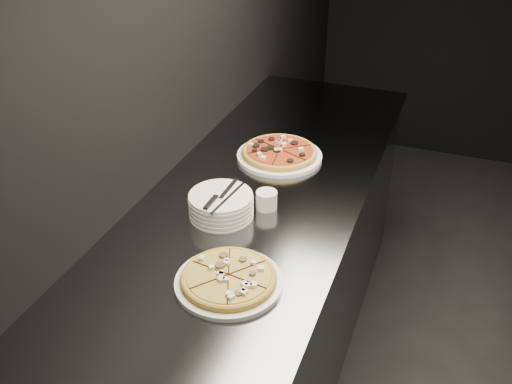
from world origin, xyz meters
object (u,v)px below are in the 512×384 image
(counter, at_px, (252,299))
(ramekin, at_px, (267,199))
(pizza_mushroom, at_px, (229,279))
(pizza_tomato, at_px, (279,153))
(plate_stack, at_px, (221,205))
(cutlery, at_px, (221,197))

(counter, relative_size, ramekin, 33.71)
(counter, xyz_separation_m, pizza_mushroom, (0.10, -0.44, 0.48))
(pizza_tomato, bearing_deg, counter, -87.93)
(pizza_tomato, xyz_separation_m, ramekin, (0.08, -0.36, 0.01))
(ramekin, bearing_deg, plate_stack, -143.16)
(cutlery, bearing_deg, counter, 68.56)
(pizza_mushroom, height_order, plate_stack, plate_stack)
(counter, relative_size, pizza_mushroom, 7.83)
(counter, relative_size, plate_stack, 11.42)
(plate_stack, xyz_separation_m, ramekin, (0.13, 0.10, -0.01))
(pizza_tomato, bearing_deg, ramekin, -78.29)
(plate_stack, bearing_deg, pizza_tomato, 83.48)
(pizza_tomato, xyz_separation_m, plate_stack, (-0.05, -0.46, 0.02))
(pizza_mushroom, xyz_separation_m, pizza_tomato, (-0.11, 0.78, 0.00))
(pizza_tomato, xyz_separation_m, cutlery, (-0.04, -0.47, 0.06))
(counter, distance_m, plate_stack, 0.52)
(counter, height_order, ramekin, ramekin)
(cutlery, height_order, ramekin, cutlery)
(cutlery, bearing_deg, pizza_tomato, 85.39)
(pizza_tomato, relative_size, ramekin, 5.45)
(counter, xyz_separation_m, plate_stack, (-0.06, -0.12, 0.50))
(pizza_tomato, distance_m, plate_stack, 0.46)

